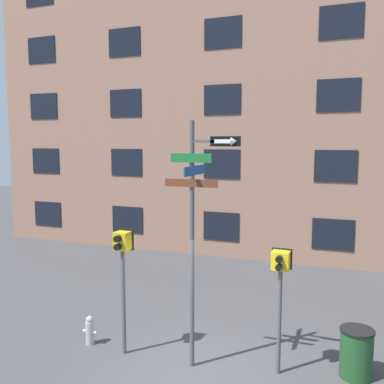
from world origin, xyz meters
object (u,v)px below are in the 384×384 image
street_sign_pole (195,223)px  fire_hydrant (90,330)px  trash_bin (356,353)px  pedestrian_signal_left (123,259)px  pedestrian_signal_right (280,278)px

street_sign_pole → fire_hydrant: (-2.44, 0.07, -2.52)m
street_sign_pole → trash_bin: bearing=13.7°
fire_hydrant → trash_bin: bearing=6.8°
pedestrian_signal_left → fire_hydrant: bearing=173.6°
pedestrian_signal_left → trash_bin: pedestrian_signal_left is taller
pedestrian_signal_right → trash_bin: bearing=15.4°
pedestrian_signal_right → fire_hydrant: bearing=-176.2°
pedestrian_signal_right → trash_bin: 1.97m
pedestrian_signal_left → pedestrian_signal_right: pedestrian_signal_left is taller
street_sign_pole → pedestrian_signal_right: (1.54, 0.33, -0.97)m
street_sign_pole → fire_hydrant: street_sign_pole is taller
pedestrian_signal_right → fire_hydrant: 4.27m
pedestrian_signal_left → pedestrian_signal_right: 3.10m
pedestrian_signal_left → fire_hydrant: size_ratio=4.14×
pedestrian_signal_left → fire_hydrant: 1.91m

